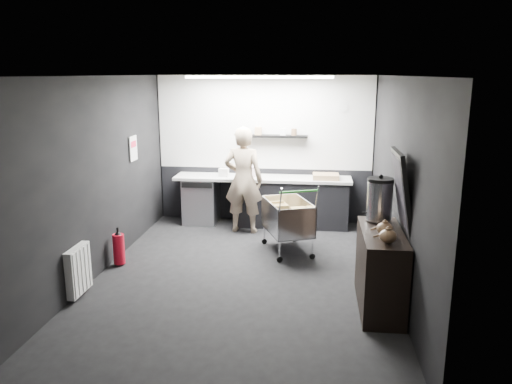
# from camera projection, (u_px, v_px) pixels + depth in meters

# --- Properties ---
(floor) EXTENTS (5.50, 5.50, 0.00)m
(floor) POSITION_uv_depth(u_px,v_px,m) (243.00, 275.00, 6.91)
(floor) COLOR black
(floor) RESTS_ON ground
(ceiling) EXTENTS (5.50, 5.50, 0.00)m
(ceiling) POSITION_uv_depth(u_px,v_px,m) (242.00, 76.00, 6.29)
(ceiling) COLOR white
(ceiling) RESTS_ON wall_back
(wall_back) EXTENTS (5.50, 0.00, 5.50)m
(wall_back) POSITION_uv_depth(u_px,v_px,m) (264.00, 150.00, 9.26)
(wall_back) COLOR black
(wall_back) RESTS_ON floor
(wall_front) EXTENTS (5.50, 0.00, 5.50)m
(wall_front) POSITION_uv_depth(u_px,v_px,m) (192.00, 253.00, 3.94)
(wall_front) COLOR black
(wall_front) RESTS_ON floor
(wall_left) EXTENTS (0.00, 5.50, 5.50)m
(wall_left) POSITION_uv_depth(u_px,v_px,m) (99.00, 177.00, 6.83)
(wall_left) COLOR black
(wall_left) RESTS_ON floor
(wall_right) EXTENTS (0.00, 5.50, 5.50)m
(wall_right) POSITION_uv_depth(u_px,v_px,m) (398.00, 184.00, 6.37)
(wall_right) COLOR black
(wall_right) RESTS_ON floor
(kitchen_wall_panel) EXTENTS (3.95, 0.02, 1.70)m
(kitchen_wall_panel) POSITION_uv_depth(u_px,v_px,m) (264.00, 123.00, 9.12)
(kitchen_wall_panel) COLOR silver
(kitchen_wall_panel) RESTS_ON wall_back
(dado_panel) EXTENTS (3.95, 0.02, 1.00)m
(dado_panel) POSITION_uv_depth(u_px,v_px,m) (264.00, 194.00, 9.43)
(dado_panel) COLOR black
(dado_panel) RESTS_ON wall_back
(floating_shelf) EXTENTS (1.20, 0.22, 0.04)m
(floating_shelf) POSITION_uv_depth(u_px,v_px,m) (275.00, 136.00, 9.04)
(floating_shelf) COLOR black
(floating_shelf) RESTS_ON wall_back
(wall_clock) EXTENTS (0.20, 0.03, 0.20)m
(wall_clock) POSITION_uv_depth(u_px,v_px,m) (342.00, 107.00, 8.88)
(wall_clock) COLOR silver
(wall_clock) RESTS_ON wall_back
(poster) EXTENTS (0.02, 0.30, 0.40)m
(poster) POSITION_uv_depth(u_px,v_px,m) (133.00, 148.00, 8.04)
(poster) COLOR silver
(poster) RESTS_ON wall_left
(poster_red_band) EXTENTS (0.02, 0.22, 0.10)m
(poster_red_band) POSITION_uv_depth(u_px,v_px,m) (133.00, 144.00, 8.02)
(poster_red_band) COLOR red
(poster_red_band) RESTS_ON poster
(radiator) EXTENTS (0.10, 0.50, 0.60)m
(radiator) POSITION_uv_depth(u_px,v_px,m) (78.00, 270.00, 6.19)
(radiator) COLOR silver
(radiator) RESTS_ON wall_left
(ceiling_strip) EXTENTS (2.40, 0.20, 0.04)m
(ceiling_strip) POSITION_uv_depth(u_px,v_px,m) (259.00, 77.00, 8.08)
(ceiling_strip) COLOR white
(ceiling_strip) RESTS_ON ceiling
(prep_counter) EXTENTS (3.20, 0.61, 0.90)m
(prep_counter) POSITION_uv_depth(u_px,v_px,m) (270.00, 201.00, 9.13)
(prep_counter) COLOR black
(prep_counter) RESTS_ON floor
(person) EXTENTS (0.71, 0.50, 1.86)m
(person) POSITION_uv_depth(u_px,v_px,m) (243.00, 180.00, 8.63)
(person) COLOR beige
(person) RESTS_ON floor
(shopping_cart) EXTENTS (0.93, 1.20, 1.10)m
(shopping_cart) POSITION_uv_depth(u_px,v_px,m) (287.00, 219.00, 7.74)
(shopping_cart) COLOR silver
(shopping_cart) RESTS_ON floor
(sideboard) EXTENTS (0.54, 1.26, 1.89)m
(sideboard) POSITION_uv_depth(u_px,v_px,m) (381.00, 259.00, 5.88)
(sideboard) COLOR black
(sideboard) RESTS_ON floor
(fire_extinguisher) EXTENTS (0.17, 0.17, 0.55)m
(fire_extinguisher) POSITION_uv_depth(u_px,v_px,m) (119.00, 248.00, 7.23)
(fire_extinguisher) COLOR #B40C1E
(fire_extinguisher) RESTS_ON floor
(cardboard_box) EXTENTS (0.46, 0.36, 0.09)m
(cardboard_box) POSITION_uv_depth(u_px,v_px,m) (326.00, 177.00, 8.85)
(cardboard_box) COLOR #A07E55
(cardboard_box) RESTS_ON prep_counter
(pink_tub) EXTENTS (0.19, 0.19, 0.19)m
(pink_tub) POSITION_uv_depth(u_px,v_px,m) (250.00, 172.00, 9.05)
(pink_tub) COLOR beige
(pink_tub) RESTS_ON prep_counter
(white_container) EXTENTS (0.18, 0.14, 0.15)m
(white_container) POSITION_uv_depth(u_px,v_px,m) (224.00, 173.00, 9.06)
(white_container) COLOR silver
(white_container) RESTS_ON prep_counter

